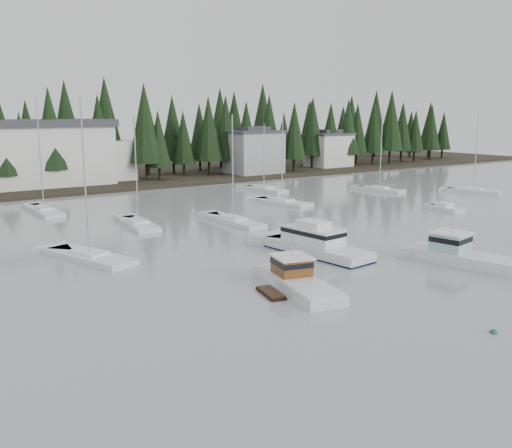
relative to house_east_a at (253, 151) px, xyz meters
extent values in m
cube|color=black|center=(-36.00, 19.00, -4.90)|extent=(240.00, 54.00, 1.00)
cube|color=#999EA0|center=(0.00, 0.00, -0.40)|extent=(10.00, 8.00, 8.00)
cube|color=#38383D|center=(0.00, 0.00, 3.85)|extent=(10.60, 8.48, 0.50)
cube|color=#38383D|center=(0.00, 0.00, 4.45)|extent=(5.50, 4.40, 0.80)
cube|color=silver|center=(22.00, 2.00, -0.90)|extent=(9.00, 7.00, 7.00)
cube|color=#38383D|center=(22.00, 2.00, 2.85)|extent=(9.54, 7.42, 0.50)
cube|color=#38383D|center=(22.00, 2.00, 3.45)|extent=(4.95, 3.85, 0.80)
cube|color=silver|center=(-41.00, 4.00, 0.60)|extent=(24.00, 10.00, 10.00)
cube|color=#38383D|center=(-41.00, 4.00, 5.90)|extent=(25.00, 11.00, 1.20)
cube|color=silver|center=(-29.00, 6.00, -0.90)|extent=(10.00, 8.00, 7.00)
cube|color=silver|center=(-40.00, -64.03, -4.81)|extent=(4.78, 8.99, 1.24)
cube|color=silver|center=(-40.00, -64.03, -4.14)|extent=(4.69, 8.81, 0.11)
cube|color=#481B0E|center=(-39.60, -62.36, -3.48)|extent=(2.88, 3.04, 1.33)
cube|color=white|center=(-39.60, -62.36, -2.77)|extent=(3.23, 3.44, 0.11)
cube|color=black|center=(-39.60, -62.36, -3.21)|extent=(2.94, 3.10, 0.38)
cylinder|color=#A5A8AD|center=(-39.60, -62.36, -1.96)|extent=(0.08, 0.08, 1.52)
cube|color=black|center=(-42.31, -63.47, -4.95)|extent=(1.82, 3.23, 0.52)
cube|color=silver|center=(-32.00, -56.47, -4.76)|extent=(4.39, 11.03, 1.56)
cube|color=black|center=(-32.00, -56.47, -4.88)|extent=(4.42, 11.09, 0.22)
cube|color=white|center=(-32.05, -55.94, -3.24)|extent=(3.27, 5.84, 1.42)
cube|color=black|center=(-32.05, -55.94, -2.90)|extent=(3.34, 5.90, 0.39)
cube|color=white|center=(-32.05, -55.94, -2.22)|extent=(2.26, 2.98, 0.64)
cylinder|color=#A5A8AD|center=(-32.05, -55.94, -1.43)|extent=(0.10, 0.10, 1.08)
cube|color=silver|center=(-24.00, -66.67, -4.79)|extent=(4.69, 9.40, 1.46)
cube|color=silver|center=(-24.00, -66.67, -4.01)|extent=(4.59, 9.21, 0.13)
cube|color=#92C0B9|center=(-24.32, -64.91, -3.22)|extent=(3.02, 3.11, 1.57)
cube|color=white|center=(-24.32, -64.91, -2.38)|extent=(3.39, 3.52, 0.13)
cube|color=black|center=(-24.32, -64.91, -2.91)|extent=(3.08, 3.16, 0.45)
cylinder|color=#A5A8AD|center=(-24.32, -64.91, -1.42)|extent=(0.08, 0.08, 1.80)
cube|color=silver|center=(-11.38, -19.48, -4.93)|extent=(3.52, 9.41, 1.05)
cube|color=white|center=(-11.38, -19.48, -4.28)|extent=(2.10, 3.30, 0.30)
cylinder|color=#A5A8AD|center=(-11.38, -19.48, 0.74)|extent=(0.14, 0.14, 10.29)
cube|color=silver|center=(14.73, -40.29, -4.93)|extent=(5.53, 8.57, 1.05)
cube|color=white|center=(14.73, -40.29, -4.28)|extent=(2.75, 3.27, 0.30)
cylinder|color=#A5A8AD|center=(14.73, -40.29, 1.69)|extent=(0.14, 0.14, 12.20)
cube|color=silver|center=(-49.50, -46.54, -4.93)|extent=(5.71, 10.21, 1.05)
cube|color=white|center=(-49.50, -46.54, -4.28)|extent=(2.92, 3.78, 0.30)
cylinder|color=#A5A8AD|center=(-49.50, -46.54, 2.28)|extent=(0.14, 0.14, 13.37)
cube|color=silver|center=(3.83, -30.46, -4.93)|extent=(3.74, 8.81, 1.05)
cube|color=white|center=(3.83, -30.46, -4.28)|extent=(2.15, 3.13, 0.30)
cylinder|color=#A5A8AD|center=(3.83, -30.46, 2.22)|extent=(0.14, 0.14, 13.24)
cube|color=silver|center=(-46.34, -20.00, -4.93)|extent=(2.52, 10.50, 1.05)
cube|color=white|center=(-46.34, -20.00, -4.28)|extent=(1.76, 3.57, 0.30)
cylinder|color=#A5A8AD|center=(-46.34, -20.00, 2.56)|extent=(0.14, 0.14, 13.94)
cube|color=silver|center=(-40.03, -35.14, -4.93)|extent=(3.61, 9.12, 1.05)
cube|color=white|center=(-40.03, -35.14, -4.28)|extent=(2.15, 3.21, 0.30)
cylinder|color=#A5A8AD|center=(-40.03, -35.14, 1.54)|extent=(0.14, 0.14, 11.89)
cube|color=silver|center=(-17.22, -31.94, -4.93)|extent=(4.70, 9.49, 1.05)
cube|color=white|center=(-17.22, -31.94, -4.28)|extent=(2.64, 3.44, 0.30)
cylinder|color=#A5A8AD|center=(-17.22, -31.94, 1.33)|extent=(0.14, 0.14, 11.47)
cube|color=silver|center=(-30.19, -39.59, -4.93)|extent=(2.58, 10.20, 1.05)
cube|color=white|center=(-30.19, -39.59, -4.28)|extent=(1.78, 3.48, 0.30)
cylinder|color=#A5A8AD|center=(-30.19, -39.59, 1.53)|extent=(0.14, 0.14, 11.87)
cube|color=silver|center=(-24.85, -48.97, -4.85)|extent=(2.45, 5.31, 0.90)
cube|color=white|center=(-24.85, -48.97, -4.15)|extent=(1.57, 1.74, 0.55)
cube|color=silver|center=(-3.08, -48.38, -4.85)|extent=(2.58, 5.19, 0.90)
cube|color=white|center=(-3.08, -48.38, -4.15)|extent=(1.61, 1.72, 0.55)
sphere|color=#145933|center=(-35.86, -76.55, -4.90)|extent=(0.47, 0.47, 0.47)
sphere|color=black|center=(-23.29, -68.61, -4.90)|extent=(0.36, 0.36, 0.36)
camera|label=1|loc=(-65.07, -94.32, 7.74)|focal=40.00mm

